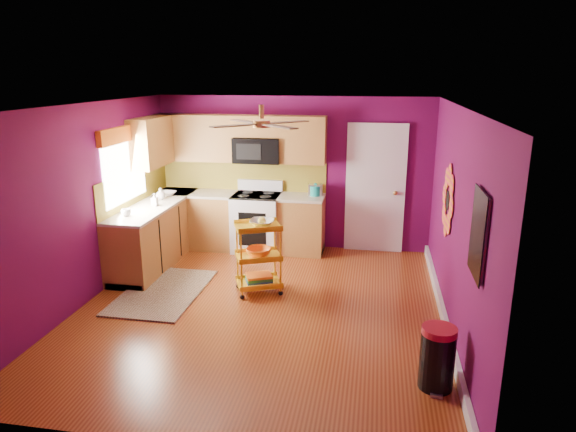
# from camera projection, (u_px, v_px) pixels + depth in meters

# --- Properties ---
(ground) EXTENTS (5.00, 5.00, 0.00)m
(ground) POSITION_uv_depth(u_px,v_px,m) (261.00, 309.00, 6.44)
(ground) COLOR maroon
(ground) RESTS_ON ground
(room_envelope) EXTENTS (4.54, 5.04, 2.52)m
(room_envelope) POSITION_uv_depth(u_px,v_px,m) (261.00, 181.00, 5.99)
(room_envelope) COLOR #5A0A42
(room_envelope) RESTS_ON ground
(lower_cabinets) EXTENTS (2.81, 2.31, 0.94)m
(lower_cabinets) POSITION_uv_depth(u_px,v_px,m) (204.00, 228.00, 8.27)
(lower_cabinets) COLOR brown
(lower_cabinets) RESTS_ON ground
(electric_range) EXTENTS (0.76, 0.66, 1.13)m
(electric_range) POSITION_uv_depth(u_px,v_px,m) (257.00, 222.00, 8.46)
(electric_range) COLOR white
(electric_range) RESTS_ON ground
(upper_cabinetry) EXTENTS (2.80, 2.30, 1.26)m
(upper_cabinetry) POSITION_uv_depth(u_px,v_px,m) (214.00, 141.00, 8.21)
(upper_cabinetry) COLOR brown
(upper_cabinetry) RESTS_ON ground
(left_window) EXTENTS (0.08, 1.35, 1.08)m
(left_window) POSITION_uv_depth(u_px,v_px,m) (124.00, 154.00, 7.33)
(left_window) COLOR white
(left_window) RESTS_ON ground
(panel_door) EXTENTS (0.95, 0.11, 2.15)m
(panel_door) POSITION_uv_depth(u_px,v_px,m) (375.00, 190.00, 8.28)
(panel_door) COLOR white
(panel_door) RESTS_ON ground
(right_wall_art) EXTENTS (0.04, 2.74, 1.04)m
(right_wall_art) POSITION_uv_depth(u_px,v_px,m) (459.00, 213.00, 5.36)
(right_wall_art) COLOR black
(right_wall_art) RESTS_ON ground
(ceiling_fan) EXTENTS (1.01, 1.01, 0.26)m
(ceiling_fan) POSITION_uv_depth(u_px,v_px,m) (262.00, 123.00, 6.01)
(ceiling_fan) COLOR #BF8C3F
(ceiling_fan) RESTS_ON ground
(shag_rug) EXTENTS (1.02, 1.65, 0.02)m
(shag_rug) POSITION_uv_depth(u_px,v_px,m) (163.00, 292.00, 6.90)
(shag_rug) COLOR black
(shag_rug) RESTS_ON ground
(rolling_cart) EXTENTS (0.70, 0.62, 1.05)m
(rolling_cart) POSITION_uv_depth(u_px,v_px,m) (259.00, 254.00, 6.79)
(rolling_cart) COLOR yellow
(rolling_cart) RESTS_ON ground
(trash_can) EXTENTS (0.36, 0.37, 0.62)m
(trash_can) POSITION_uv_depth(u_px,v_px,m) (437.00, 358.00, 4.76)
(trash_can) COLOR black
(trash_can) RESTS_ON ground
(teal_kettle) EXTENTS (0.18, 0.18, 0.21)m
(teal_kettle) POSITION_uv_depth(u_px,v_px,m) (315.00, 191.00, 8.26)
(teal_kettle) COLOR teal
(teal_kettle) RESTS_ON lower_cabinets
(toaster) EXTENTS (0.22, 0.15, 0.18)m
(toaster) POSITION_uv_depth(u_px,v_px,m) (316.00, 190.00, 8.28)
(toaster) COLOR beige
(toaster) RESTS_ON lower_cabinets
(soap_bottle_a) EXTENTS (0.09, 0.09, 0.19)m
(soap_bottle_a) POSITION_uv_depth(u_px,v_px,m) (155.00, 200.00, 7.62)
(soap_bottle_a) COLOR #EA3F72
(soap_bottle_a) RESTS_ON lower_cabinets
(soap_bottle_b) EXTENTS (0.14, 0.14, 0.18)m
(soap_bottle_b) POSITION_uv_depth(u_px,v_px,m) (160.00, 194.00, 8.00)
(soap_bottle_b) COLOR white
(soap_bottle_b) RESTS_ON lower_cabinets
(counter_dish) EXTENTS (0.26, 0.26, 0.06)m
(counter_dish) POSITION_uv_depth(u_px,v_px,m) (168.00, 194.00, 8.28)
(counter_dish) COLOR white
(counter_dish) RESTS_ON lower_cabinets
(counter_cup) EXTENTS (0.13, 0.13, 0.10)m
(counter_cup) POSITION_uv_depth(u_px,v_px,m) (126.00, 212.00, 7.10)
(counter_cup) COLOR white
(counter_cup) RESTS_ON lower_cabinets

